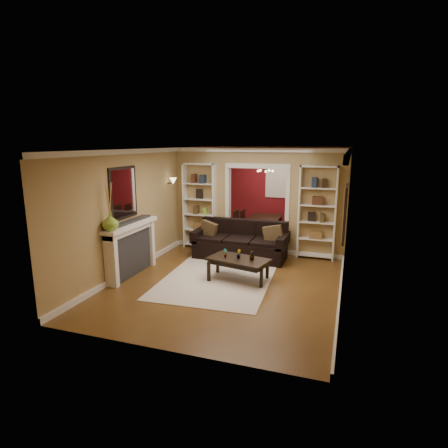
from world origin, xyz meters
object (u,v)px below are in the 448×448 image
(fireplace, at_px, (132,249))
(dining_table, at_px, (264,228))
(bookshelf_right, at_px, (317,213))
(sofa, at_px, (240,240))
(coffee_table, at_px, (238,269))
(bookshelf_left, at_px, (200,206))

(fireplace, relative_size, dining_table, 1.00)
(fireplace, bearing_deg, bookshelf_right, 34.80)
(sofa, height_order, coffee_table, sofa)
(bookshelf_right, bearing_deg, dining_table, 136.56)
(sofa, height_order, bookshelf_left, bookshelf_left)
(bookshelf_left, bearing_deg, dining_table, 47.89)
(fireplace, xyz_separation_m, dining_table, (1.97, 4.11, -0.28))
(coffee_table, distance_m, bookshelf_left, 2.85)
(coffee_table, xyz_separation_m, bookshelf_left, (-1.72, 2.08, 0.92))
(bookshelf_left, xyz_separation_m, fireplace, (-0.54, -2.53, -0.57))
(sofa, xyz_separation_m, bookshelf_left, (-1.32, 0.58, 0.69))
(coffee_table, relative_size, bookshelf_left, 0.54)
(coffee_table, bearing_deg, bookshelf_left, 142.19)
(coffee_table, distance_m, bookshelf_right, 2.66)
(bookshelf_left, relative_size, fireplace, 1.35)
(dining_table, bearing_deg, fireplace, 154.40)
(bookshelf_left, xyz_separation_m, dining_table, (1.43, 1.58, -0.85))
(bookshelf_right, height_order, dining_table, bookshelf_right)
(bookshelf_right, xyz_separation_m, fireplace, (-3.64, -2.53, -0.57))
(sofa, bearing_deg, fireplace, -133.63)
(coffee_table, bearing_deg, fireplace, -156.08)
(bookshelf_right, relative_size, dining_table, 1.35)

